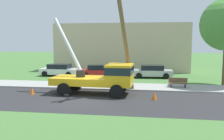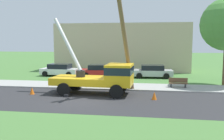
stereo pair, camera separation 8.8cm
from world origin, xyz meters
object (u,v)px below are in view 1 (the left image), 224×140
object	(u,v)px
traffic_cone_behind	(32,91)
park_bench	(178,83)
traffic_cone_ahead	(154,96)
parked_sedan_silver	(152,71)
leaning_utility_pole	(125,38)
parked_sedan_red	(100,71)
utility_truck	(103,76)
parked_sedan_white	(60,70)

from	to	relation	value
traffic_cone_behind	park_bench	distance (m)	12.14
traffic_cone_ahead	parked_sedan_silver	distance (m)	10.58
leaning_utility_pole	parked_sedan_red	xyz separation A→B (m)	(-3.61, 8.33, -3.62)
traffic_cone_behind	parked_sedan_silver	size ratio (longest dim) A/B	0.13
parked_sedan_silver	utility_truck	bearing A→B (deg)	-112.53
utility_truck	parked_sedan_red	size ratio (longest dim) A/B	1.50
leaning_utility_pole	parked_sedan_silver	size ratio (longest dim) A/B	1.90
leaning_utility_pole	parked_sedan_red	world-z (taller)	leaning_utility_pole
traffic_cone_ahead	parked_sedan_red	size ratio (longest dim) A/B	0.12
traffic_cone_behind	parked_sedan_silver	xyz separation A→B (m)	(9.27, 10.18, 0.43)
parked_sedan_silver	parked_sedan_red	bearing A→B (deg)	-175.10
leaning_utility_pole	parked_sedan_silver	world-z (taller)	leaning_utility_pole
utility_truck	traffic_cone_behind	bearing A→B (deg)	-171.15
leaning_utility_pole	traffic_cone_behind	xyz separation A→B (m)	(-7.01, -1.34, -4.05)
utility_truck	traffic_cone_behind	size ratio (longest dim) A/B	12.06
traffic_cone_behind	parked_sedan_white	distance (m)	10.12
park_bench	traffic_cone_behind	bearing A→B (deg)	-160.01
parked_sedan_red	park_bench	world-z (taller)	parked_sedan_red
parked_sedan_white	parked_sedan_silver	distance (m)	10.73
traffic_cone_ahead	parked_sedan_white	xyz separation A→B (m)	(-10.74, 10.40, 0.43)
parked_sedan_red	park_bench	bearing A→B (deg)	-34.57
traffic_cone_ahead	parked_sedan_silver	xyz separation A→B (m)	(-0.01, 10.57, 0.43)
park_bench	parked_sedan_red	bearing A→B (deg)	145.43
parked_sedan_red	leaning_utility_pole	bearing A→B (deg)	-66.58
traffic_cone_ahead	park_bench	distance (m)	5.02
traffic_cone_ahead	utility_truck	bearing A→B (deg)	162.35
traffic_cone_behind	parked_sedan_red	xyz separation A→B (m)	(3.40, 9.67, 0.43)
leaning_utility_pole	park_bench	bearing A→B (deg)	32.56
utility_truck	parked_sedan_red	bearing A→B (deg)	102.77
leaning_utility_pole	traffic_cone_ahead	xyz separation A→B (m)	(2.28, -1.74, -4.05)
parked_sedan_white	leaning_utility_pole	bearing A→B (deg)	-45.69
utility_truck	traffic_cone_behind	distance (m)	5.58
utility_truck	parked_sedan_silver	size ratio (longest dim) A/B	1.52
parked_sedan_white	park_bench	distance (m)	14.13
traffic_cone_behind	leaning_utility_pole	bearing A→B (deg)	10.84
traffic_cone_ahead	park_bench	size ratio (longest dim) A/B	0.35
leaning_utility_pole	parked_sedan_silver	bearing A→B (deg)	75.62
traffic_cone_ahead	park_bench	xyz separation A→B (m)	(2.13, 4.55, 0.18)
leaning_utility_pole	park_bench	world-z (taller)	leaning_utility_pole
utility_truck	park_bench	bearing A→B (deg)	28.86
parked_sedan_red	park_bench	distance (m)	9.73
parked_sedan_white	parked_sedan_silver	bearing A→B (deg)	0.89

